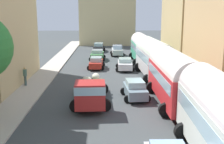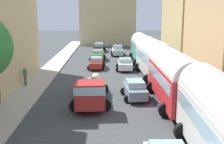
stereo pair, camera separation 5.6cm
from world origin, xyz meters
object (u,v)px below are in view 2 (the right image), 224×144
at_px(parked_bus_3, 142,47).
at_px(cargo_truck_0, 90,91).
at_px(parked_bus_1, 174,75).
at_px(car_1, 98,55).
at_px(car_6, 118,50).
at_px(pedestrian_0, 25,76).
at_px(car_5, 125,64).
at_px(car_4, 135,89).
at_px(parked_bus_2, 154,56).
at_px(car_2, 99,47).
at_px(car_0, 96,63).

relative_size(parked_bus_3, cargo_truck_0, 1.26).
xyz_separation_m(parked_bus_1, car_1, (-6.27, 20.16, -1.43)).
bearing_deg(car_6, pedestrian_0, -116.38).
relative_size(car_1, car_5, 1.05).
bearing_deg(car_1, car_4, -79.51).
xyz_separation_m(parked_bus_1, parked_bus_3, (0.00, 18.00, -0.05)).
height_order(cargo_truck_0, car_5, cargo_truck_0).
xyz_separation_m(parked_bus_1, parked_bus_2, (0.00, 9.00, 0.05)).
height_order(car_5, pedestrian_0, pedestrian_0).
bearing_deg(car_1, car_5, -64.73).
relative_size(car_1, car_2, 0.91).
bearing_deg(car_4, car_0, 105.57).
distance_m(parked_bus_1, pedestrian_0, 13.79).
bearing_deg(car_1, car_0, -90.01).
distance_m(parked_bus_1, cargo_truck_0, 6.40).
height_order(parked_bus_3, car_6, parked_bus_3).
xyz_separation_m(parked_bus_2, cargo_truck_0, (-6.31, -9.26, -1.13)).
bearing_deg(car_6, parked_bus_2, -78.50).
bearing_deg(parked_bus_1, car_5, 102.27).
bearing_deg(parked_bus_2, car_5, 126.45).
relative_size(car_0, car_5, 1.04).
bearing_deg(parked_bus_3, pedestrian_0, -134.94).
height_order(car_2, car_4, car_2).
xyz_separation_m(car_0, pedestrian_0, (-6.41, -8.57, 0.34)).
xyz_separation_m(parked_bus_1, car_5, (-2.77, 12.76, -1.47)).
distance_m(cargo_truck_0, car_2, 29.67).
bearing_deg(car_2, pedestrian_0, -104.93).
relative_size(parked_bus_1, car_1, 2.32).
distance_m(cargo_truck_0, pedestrian_0, 8.45).
xyz_separation_m(parked_bus_2, car_5, (-2.77, 3.76, -1.51)).
bearing_deg(parked_bus_2, pedestrian_0, -163.71).
distance_m(parked_bus_1, car_2, 30.10).
distance_m(car_2, pedestrian_0, 24.96).
bearing_deg(parked_bus_1, car_4, 153.42).
relative_size(car_1, car_6, 1.00).
bearing_deg(pedestrian_0, parked_bus_2, 16.29).
relative_size(parked_bus_3, car_6, 2.30).
bearing_deg(pedestrian_0, parked_bus_1, -22.66).
distance_m(cargo_truck_0, car_4, 3.90).
bearing_deg(car_5, car_6, 91.85).
xyz_separation_m(parked_bus_3, car_5, (-2.77, -5.24, -1.41)).
height_order(parked_bus_2, parked_bus_3, parked_bus_2).
distance_m(parked_bus_2, pedestrian_0, 13.26).
height_order(parked_bus_3, car_2, parked_bus_3).
bearing_deg(pedestrian_0, car_6, 63.62).
bearing_deg(cargo_truck_0, car_4, 25.26).
xyz_separation_m(parked_bus_3, car_6, (-3.15, 6.50, -1.33)).
distance_m(parked_bus_1, car_6, 24.74).
relative_size(car_0, car_4, 1.06).
relative_size(car_6, pedestrian_0, 2.12).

